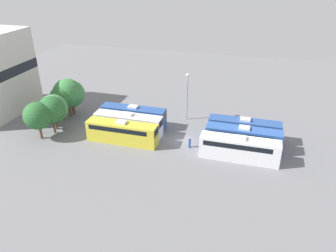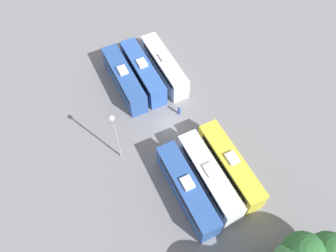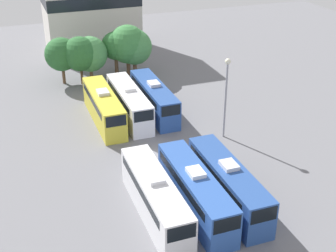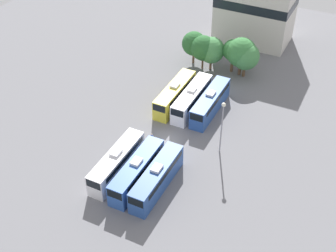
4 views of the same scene
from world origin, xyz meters
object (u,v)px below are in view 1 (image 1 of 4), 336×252
object	(u,v)px
bus_1	(243,138)
tree_0	(37,116)
bus_2	(244,129)
tree_1	(51,110)
tree_4	(68,93)
light_pole	(187,89)
worker_person	(190,143)
tree_5	(71,94)
bus_0	(239,148)
tree_2	(54,108)
bus_3	(122,132)
bus_4	(128,123)
bus_5	(133,116)
tree_3	(61,97)

from	to	relation	value
bus_1	tree_0	world-z (taller)	tree_0
bus_2	bus_1	bearing A→B (deg)	-178.75
bus_2	tree_1	bearing A→B (deg)	101.87
tree_1	tree_4	size ratio (longest dim) A/B	0.91
bus_2	light_pole	xyz separation A→B (m)	(4.83, 10.47, 3.94)
worker_person	tree_5	distance (m)	24.63
bus_0	worker_person	bearing A→B (deg)	79.57
light_pole	tree_2	world-z (taller)	light_pole
bus_1	tree_5	xyz separation A→B (m)	(4.19, 31.47, 2.19)
bus_3	tree_0	distance (m)	13.55
bus_4	tree_5	bearing A→B (deg)	70.86
bus_5	worker_person	size ratio (longest dim) A/B	6.63
bus_4	bus_5	size ratio (longest dim) A/B	1.00
tree_3	bus_3	bearing A→B (deg)	-110.06
bus_3	bus_4	world-z (taller)	same
worker_person	bus_0	bearing A→B (deg)	-100.43
bus_1	tree_0	size ratio (longest dim) A/B	1.80
bus_0	tree_0	size ratio (longest dim) A/B	1.80
bus_4	bus_5	xyz separation A→B (m)	(3.08, 0.28, 0.00)
worker_person	light_pole	distance (m)	11.25
light_pole	tree_4	bearing A→B (deg)	101.95
bus_1	bus_0	bearing A→B (deg)	174.89
bus_5	tree_3	size ratio (longest dim) A/B	1.81
bus_4	tree_3	xyz separation A→B (m)	(1.95, 13.37, 2.46)
bus_3	tree_5	xyz separation A→B (m)	(7.44, 12.98, 2.19)
tree_1	bus_4	bearing A→B (deg)	-75.01
worker_person	tree_0	xyz separation A→B (m)	(-3.80, 23.78, 3.28)
tree_2	tree_4	size ratio (longest dim) A/B	0.87
bus_4	tree_2	world-z (taller)	tree_2
bus_1	worker_person	world-z (taller)	bus_1
tree_4	bus_2	bearing A→B (deg)	-90.64
bus_4	tree_4	distance (m)	13.75
bus_3	tree_4	xyz separation A→B (m)	(6.57, 13.18, 2.62)
tree_0	tree_5	size ratio (longest dim) A/B	0.97
bus_5	worker_person	bearing A→B (deg)	-113.14
bus_4	tree_3	bearing A→B (deg)	81.71
tree_0	bus_0	bearing A→B (deg)	-85.59
tree_0	tree_5	bearing A→B (deg)	-0.87
tree_5	tree_1	bearing A→B (deg)	-173.64
worker_person	light_pole	xyz separation A→B (m)	(9.71, 2.70, 5.00)
bus_1	bus_2	distance (m)	2.96
worker_person	tree_2	world-z (taller)	tree_2
bus_1	bus_5	size ratio (longest dim) A/B	1.00
bus_2	worker_person	xyz separation A→B (m)	(-4.88, 7.77, -1.06)
bus_0	tree_5	distance (m)	32.14
tree_3	worker_person	bearing A→B (deg)	-98.49
bus_3	tree_0	bearing A→B (deg)	100.66
bus_5	bus_4	bearing A→B (deg)	-174.73
bus_4	worker_person	size ratio (longest dim) A/B	6.63
tree_3	tree_5	size ratio (longest dim) A/B	0.97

